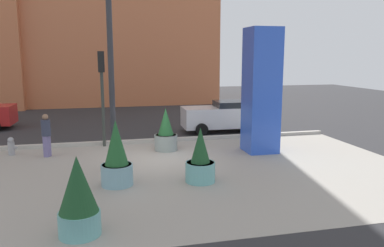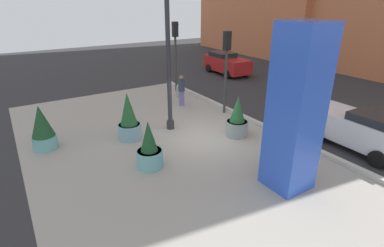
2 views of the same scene
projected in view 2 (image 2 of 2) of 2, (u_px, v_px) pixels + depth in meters
ground_plane at (268, 120)px, 15.25m from camera, size 60.00×60.00×0.00m
plaza_pavement at (162, 149)px, 12.28m from camera, size 18.00×10.00×0.02m
curb_strip at (255, 122)px, 14.78m from camera, size 18.00×0.24×0.16m
lamp_post at (168, 47)px, 12.77m from camera, size 0.44×0.44×7.78m
art_pillar_blue at (296, 111)px, 8.99m from camera, size 1.28×1.28×5.16m
potted_plant_near_left at (42, 128)px, 12.02m from camera, size 0.95×0.95×1.86m
potted_plant_near_right at (237, 120)px, 13.25m from camera, size 0.98×0.98×1.83m
potted_plant_curbside at (149, 149)px, 10.78m from camera, size 0.96×0.96×1.79m
potted_plant_by_pillar at (129, 120)px, 12.88m from camera, size 0.99×0.99×2.09m
fire_hydrant at (178, 91)px, 18.62m from camera, size 0.36×0.26×0.75m
traffic_light_far_side at (226, 59)px, 15.11m from camera, size 0.28×0.42×4.22m
traffic_light_corner at (175, 45)px, 18.91m from camera, size 0.28×0.42×4.37m
car_curb_east at (362, 129)px, 12.07m from camera, size 4.18×2.02×1.63m
car_intersection at (227, 63)px, 24.18m from camera, size 4.24×2.15×1.65m
pedestrian_by_curb at (182, 89)px, 16.93m from camera, size 0.46×0.46×1.75m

